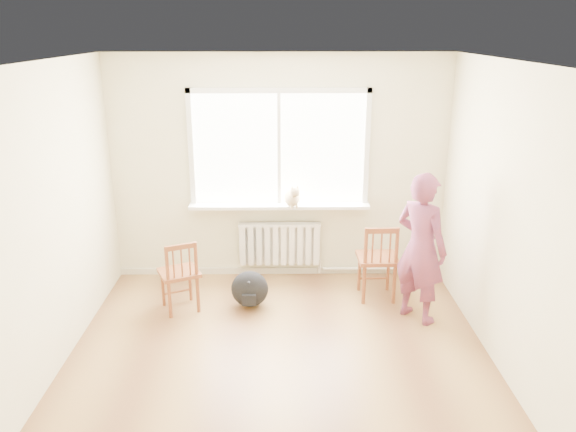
{
  "coord_description": "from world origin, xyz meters",
  "views": [
    {
      "loc": [
        0.03,
        -4.26,
        2.96
      ],
      "look_at": [
        0.09,
        1.2,
        1.12
      ],
      "focal_mm": 35.0,
      "sensor_mm": 36.0,
      "label": 1
    }
  ],
  "objects_px": {
    "chair_left": "(180,276)",
    "chair_right": "(378,262)",
    "cat": "(292,197)",
    "backpack": "(250,289)",
    "person": "(421,248)"
  },
  "relations": [
    {
      "from": "chair_left",
      "to": "chair_right",
      "type": "xyz_separation_m",
      "value": [
        2.18,
        0.26,
        0.04
      ]
    },
    {
      "from": "cat",
      "to": "backpack",
      "type": "xyz_separation_m",
      "value": [
        -0.48,
        -0.68,
        -0.86
      ]
    },
    {
      "from": "cat",
      "to": "backpack",
      "type": "distance_m",
      "value": 1.2
    },
    {
      "from": "person",
      "to": "chair_right",
      "type": "bearing_deg",
      "value": -4.03
    },
    {
      "from": "chair_right",
      "to": "backpack",
      "type": "relative_size",
      "value": 2.2
    },
    {
      "from": "chair_left",
      "to": "chair_right",
      "type": "relative_size",
      "value": 0.91
    },
    {
      "from": "person",
      "to": "cat",
      "type": "xyz_separation_m",
      "value": [
        -1.31,
        0.97,
        0.26
      ]
    },
    {
      "from": "chair_left",
      "to": "chair_right",
      "type": "height_order",
      "value": "chair_right"
    },
    {
      "from": "chair_right",
      "to": "person",
      "type": "xyz_separation_m",
      "value": [
        0.35,
        -0.45,
        0.35
      ]
    },
    {
      "from": "chair_left",
      "to": "person",
      "type": "bearing_deg",
      "value": 151.38
    },
    {
      "from": "backpack",
      "to": "cat",
      "type": "bearing_deg",
      "value": 54.59
    },
    {
      "from": "chair_right",
      "to": "backpack",
      "type": "bearing_deg",
      "value": 5.2
    },
    {
      "from": "person",
      "to": "backpack",
      "type": "bearing_deg",
      "value": 39.05
    },
    {
      "from": "chair_right",
      "to": "cat",
      "type": "relative_size",
      "value": 2.12
    },
    {
      "from": "chair_left",
      "to": "cat",
      "type": "height_order",
      "value": "cat"
    }
  ]
}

